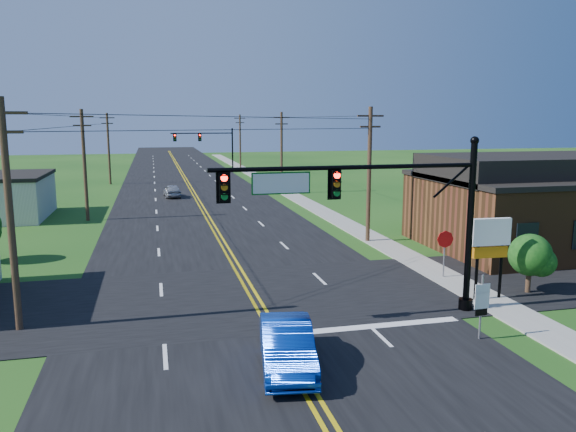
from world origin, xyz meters
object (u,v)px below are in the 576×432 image
object	(u,v)px
signal_mast_far	(206,142)
stop_sign	(445,244)
blue_car	(287,346)
signal_mast_main	(372,206)
route_sign	(482,302)

from	to	relation	value
signal_mast_far	stop_sign	size ratio (longest dim) A/B	4.35
signal_mast_far	blue_car	distance (m)	76.08
signal_mast_far	stop_sign	world-z (taller)	signal_mast_far
signal_mast_far	blue_car	size ratio (longest dim) A/B	2.32
signal_mast_main	blue_car	xyz separation A→B (m)	(-4.43, -3.85, -3.97)
signal_mast_main	blue_car	world-z (taller)	signal_mast_main
signal_mast_far	route_sign	size ratio (longest dim) A/B	4.36
signal_mast_main	signal_mast_far	distance (m)	72.00
blue_car	stop_sign	bearing A→B (deg)	47.95
signal_mast_far	stop_sign	xyz separation A→B (m)	(5.92, -67.28, -2.73)
signal_mast_far	signal_mast_main	bearing A→B (deg)	-90.08
blue_car	route_sign	distance (m)	7.66
stop_sign	blue_car	bearing A→B (deg)	-138.28
signal_mast_main	route_sign	world-z (taller)	signal_mast_main
signal_mast_main	stop_sign	size ratio (longest dim) A/B	4.48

